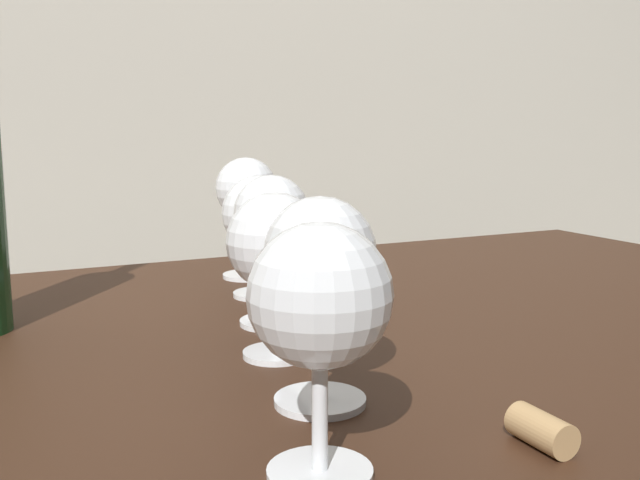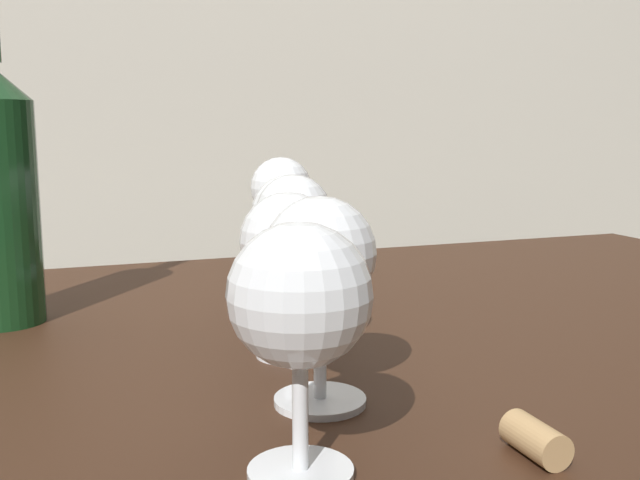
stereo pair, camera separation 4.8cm
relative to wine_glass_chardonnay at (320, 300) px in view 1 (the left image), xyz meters
name	(u,v)px [view 1 (the left image)]	position (x,y,z in m)	size (l,w,h in m)	color
dining_table	(297,422)	(0.11, 0.27, -0.19)	(1.43, 0.80, 0.75)	#382114
wine_glass_chardonnay	(320,300)	(0.00, 0.00, 0.00)	(0.08, 0.08, 0.14)	white
wine_glass_amber	(320,260)	(0.05, 0.10, 0.00)	(0.08, 0.08, 0.15)	white
wine_glass_white	(275,243)	(0.06, 0.21, 0.00)	(0.08, 0.08, 0.14)	white
wine_glass_port	(272,219)	(0.09, 0.30, 0.00)	(0.07, 0.07, 0.15)	white
wine_glass_empty	(260,216)	(0.13, 0.42, -0.01)	(0.09, 0.09, 0.14)	white
wine_glass_merlot	(246,192)	(0.15, 0.52, 0.01)	(0.08, 0.08, 0.15)	white
cork	(541,430)	(0.14, -0.02, -0.09)	(0.02, 0.02, 0.04)	tan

